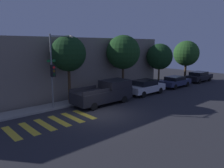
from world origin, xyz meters
The scene contains 13 objects.
ground_plane centered at (0.00, 0.00, 0.00)m, with size 60.00×60.00×0.00m, color #28282D.
sidewalk centered at (0.00, 4.04, 0.07)m, with size 26.00×1.69×0.14m, color gray.
building_row centered at (0.00, 8.29, 2.82)m, with size 26.00×6.00×5.64m, color slate.
crosswalk centered at (-3.47, 0.80, 0.00)m, with size 5.50×2.60×0.00m.
traffic_light_pole centered at (-1.59, 3.37, 3.65)m, with size 2.29×0.56×5.78m.
pickup_truck centered at (2.15, 2.10, 0.95)m, with size 5.28×2.06×1.92m.
sedan_near_corner centered at (7.50, 2.10, 0.76)m, with size 4.31×1.89×1.47m.
sedan_middle centered at (13.00, 2.10, 0.69)m, with size 4.25×1.83×1.29m.
sedan_far_end centered at (18.79, 2.10, 0.73)m, with size 4.61×1.87×1.36m.
tree_near_corner centered at (-0.20, 3.98, 4.25)m, with size 2.93×2.93×5.73m.
tree_midblock centered at (6.14, 3.98, 4.22)m, with size 3.43×3.43×5.94m.
tree_far_end centered at (12.29, 3.98, 3.55)m, with size 3.11×3.11×5.11m.
tree_behind_truck centered at (18.48, 3.98, 3.76)m, with size 3.49×3.49×5.52m.
Camera 1 is at (-9.57, -11.81, 5.01)m, focal length 35.00 mm.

